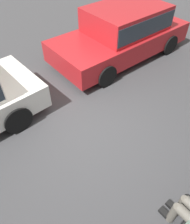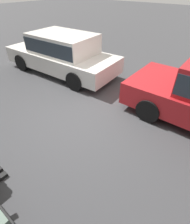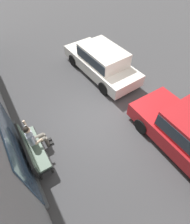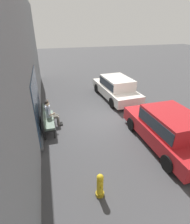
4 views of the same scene
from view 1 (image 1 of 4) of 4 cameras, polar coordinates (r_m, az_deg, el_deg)
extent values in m
plane|color=#424244|center=(4.86, -2.35, -4.42)|extent=(60.00, 60.00, 0.00)
cylinder|color=#6B665B|center=(3.62, 23.63, -24.19)|extent=(0.15, 0.42, 0.15)
cylinder|color=#6B665B|center=(3.84, 19.78, -23.64)|extent=(0.12, 0.12, 0.49)
cube|color=black|center=(4.04, 18.04, -24.07)|extent=(0.10, 0.24, 0.07)
cylinder|color=#6B665B|center=(3.93, 21.44, -21.86)|extent=(0.12, 0.12, 0.49)
cube|color=black|center=(4.12, 19.68, -22.38)|extent=(0.10, 0.24, 0.07)
cube|color=red|center=(7.07, 6.57, 18.04)|extent=(4.34, 1.91, 0.59)
cube|color=red|center=(6.93, 8.13, 23.04)|extent=(2.27, 1.66, 0.67)
cube|color=#28333D|center=(6.93, 8.13, 23.04)|extent=(2.22, 1.70, 0.47)
cylinder|color=black|center=(5.83, 2.94, 9.41)|extent=(0.61, 0.19, 0.61)
cylinder|color=black|center=(7.04, -7.05, 15.85)|extent=(0.61, 0.19, 0.61)
cylinder|color=black|center=(7.65, 18.82, 16.31)|extent=(0.61, 0.19, 0.61)
cylinder|color=black|center=(8.61, 8.91, 21.24)|extent=(0.61, 0.19, 0.61)
cylinder|color=black|center=(4.90, -19.59, -1.82)|extent=(0.63, 0.22, 0.62)
camera|label=2|loc=(4.43, 53.73, 17.64)|focal=28.00mm
camera|label=3|loc=(5.88, 76.53, 40.95)|focal=28.00mm
camera|label=4|loc=(9.53, 64.09, 30.09)|focal=28.00mm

